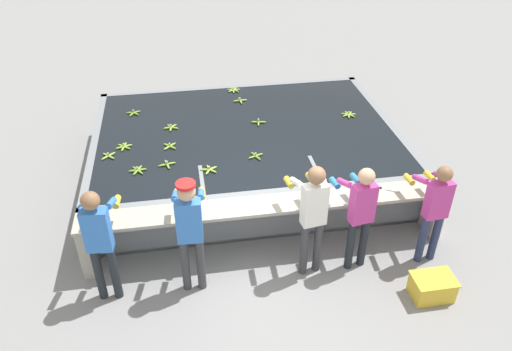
{
  "coord_description": "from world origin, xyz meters",
  "views": [
    {
      "loc": [
        -1.09,
        -5.21,
        5.0
      ],
      "look_at": [
        0.0,
        1.32,
        0.59
      ],
      "focal_mm": 35.0,
      "sensor_mm": 36.0,
      "label": 1
    }
  ],
  "objects_px": {
    "banana_bunch_floating_2": "(108,156)",
    "banana_bunch_floating_11": "(349,114)",
    "worker_3": "(360,209)",
    "banana_bunch_floating_5": "(209,170)",
    "banana_bunch_floating_3": "(134,113)",
    "worker_0": "(99,236)",
    "banana_bunch_floating_6": "(258,122)",
    "crate": "(432,287)",
    "banana_bunch_floating_8": "(138,170)",
    "banana_bunch_floating_10": "(240,100)",
    "worker_2": "(313,210)",
    "banana_bunch_floating_1": "(234,90)",
    "banana_bunch_floating_9": "(170,146)",
    "banana_bunch_floating_12": "(256,156)",
    "worker_4": "(435,205)",
    "banana_bunch_floating_0": "(124,147)",
    "banana_bunch_floating_4": "(167,164)",
    "knife_0": "(383,188)",
    "banana_bunch_floating_7": "(171,127)"
  },
  "relations": [
    {
      "from": "banana_bunch_floating_5",
      "to": "banana_bunch_floating_7",
      "type": "height_order",
      "value": "same"
    },
    {
      "from": "banana_bunch_floating_0",
      "to": "banana_bunch_floating_1",
      "type": "distance_m",
      "value": 2.84
    },
    {
      "from": "banana_bunch_floating_3",
      "to": "banana_bunch_floating_11",
      "type": "relative_size",
      "value": 0.98
    },
    {
      "from": "banana_bunch_floating_2",
      "to": "knife_0",
      "type": "xyz_separation_m",
      "value": [
        3.99,
        -1.57,
        -0.01
      ]
    },
    {
      "from": "worker_4",
      "to": "banana_bunch_floating_0",
      "type": "relative_size",
      "value": 5.6
    },
    {
      "from": "banana_bunch_floating_9",
      "to": "knife_0",
      "type": "xyz_separation_m",
      "value": [
        3.02,
        -1.72,
        -0.01
      ]
    },
    {
      "from": "banana_bunch_floating_5",
      "to": "banana_bunch_floating_12",
      "type": "xyz_separation_m",
      "value": [
        0.76,
        0.28,
        0.0
      ]
    },
    {
      "from": "worker_3",
      "to": "banana_bunch_floating_5",
      "type": "height_order",
      "value": "worker_3"
    },
    {
      "from": "worker_0",
      "to": "banana_bunch_floating_7",
      "type": "bearing_deg",
      "value": 72.67
    },
    {
      "from": "banana_bunch_floating_7",
      "to": "banana_bunch_floating_3",
      "type": "bearing_deg",
      "value": 134.25
    },
    {
      "from": "banana_bunch_floating_0",
      "to": "banana_bunch_floating_8",
      "type": "xyz_separation_m",
      "value": [
        0.24,
        -0.76,
        0.0
      ]
    },
    {
      "from": "worker_4",
      "to": "banana_bunch_floating_9",
      "type": "bearing_deg",
      "value": 146.33
    },
    {
      "from": "banana_bunch_floating_0",
      "to": "banana_bunch_floating_8",
      "type": "distance_m",
      "value": 0.8
    },
    {
      "from": "worker_3",
      "to": "banana_bunch_floating_8",
      "type": "bearing_deg",
      "value": 150.98
    },
    {
      "from": "banana_bunch_floating_7",
      "to": "knife_0",
      "type": "relative_size",
      "value": 0.87
    },
    {
      "from": "banana_bunch_floating_2",
      "to": "banana_bunch_floating_10",
      "type": "relative_size",
      "value": 0.81
    },
    {
      "from": "banana_bunch_floating_2",
      "to": "crate",
      "type": "xyz_separation_m",
      "value": [
        4.24,
        -2.9,
        -0.69
      ]
    },
    {
      "from": "worker_4",
      "to": "banana_bunch_floating_5",
      "type": "bearing_deg",
      "value": 152.5
    },
    {
      "from": "banana_bunch_floating_4",
      "to": "crate",
      "type": "distance_m",
      "value": 4.22
    },
    {
      "from": "crate",
      "to": "banana_bunch_floating_8",
      "type": "bearing_deg",
      "value": 147.49
    },
    {
      "from": "worker_4",
      "to": "banana_bunch_floating_1",
      "type": "height_order",
      "value": "worker_4"
    },
    {
      "from": "banana_bunch_floating_1",
      "to": "banana_bunch_floating_9",
      "type": "bearing_deg",
      "value": -122.75
    },
    {
      "from": "worker_3",
      "to": "knife_0",
      "type": "bearing_deg",
      "value": 45.29
    },
    {
      "from": "banana_bunch_floating_3",
      "to": "banana_bunch_floating_11",
      "type": "distance_m",
      "value": 3.97
    },
    {
      "from": "worker_3",
      "to": "banana_bunch_floating_2",
      "type": "bearing_deg",
      "value": 148.02
    },
    {
      "from": "banana_bunch_floating_7",
      "to": "worker_4",
      "type": "bearing_deg",
      "value": -40.83
    },
    {
      "from": "banana_bunch_floating_6",
      "to": "crate",
      "type": "bearing_deg",
      "value": -65.26
    },
    {
      "from": "banana_bunch_floating_4",
      "to": "knife_0",
      "type": "relative_size",
      "value": 0.89
    },
    {
      "from": "banana_bunch_floating_0",
      "to": "banana_bunch_floating_1",
      "type": "bearing_deg",
      "value": 43.28
    },
    {
      "from": "worker_3",
      "to": "banana_bunch_floating_10",
      "type": "xyz_separation_m",
      "value": [
        -1.07,
        3.83,
        -0.12
      ]
    },
    {
      "from": "banana_bunch_floating_2",
      "to": "banana_bunch_floating_11",
      "type": "xyz_separation_m",
      "value": [
        4.24,
        0.77,
        -0.0
      ]
    },
    {
      "from": "banana_bunch_floating_1",
      "to": "banana_bunch_floating_3",
      "type": "bearing_deg",
      "value": -159.98
    },
    {
      "from": "worker_0",
      "to": "banana_bunch_floating_6",
      "type": "relative_size",
      "value": 5.98
    },
    {
      "from": "banana_bunch_floating_8",
      "to": "banana_bunch_floating_9",
      "type": "height_order",
      "value": "same"
    },
    {
      "from": "worker_0",
      "to": "banana_bunch_floating_12",
      "type": "distance_m",
      "value": 2.87
    },
    {
      "from": "banana_bunch_floating_0",
      "to": "banana_bunch_floating_10",
      "type": "height_order",
      "value": "same"
    },
    {
      "from": "banana_bunch_floating_12",
      "to": "banana_bunch_floating_5",
      "type": "bearing_deg",
      "value": -160.2
    },
    {
      "from": "banana_bunch_floating_12",
      "to": "knife_0",
      "type": "height_order",
      "value": "banana_bunch_floating_12"
    },
    {
      "from": "banana_bunch_floating_4",
      "to": "banana_bunch_floating_9",
      "type": "relative_size",
      "value": 1.24
    },
    {
      "from": "worker_2",
      "to": "banana_bunch_floating_1",
      "type": "xyz_separation_m",
      "value": [
        -0.48,
        4.35,
        -0.18
      ]
    },
    {
      "from": "worker_4",
      "to": "banana_bunch_floating_11",
      "type": "xyz_separation_m",
      "value": [
        -0.23,
        2.95,
        -0.08
      ]
    },
    {
      "from": "banana_bunch_floating_5",
      "to": "banana_bunch_floating_12",
      "type": "height_order",
      "value": "same"
    },
    {
      "from": "banana_bunch_floating_8",
      "to": "worker_0",
      "type": "bearing_deg",
      "value": -103.15
    },
    {
      "from": "knife_0",
      "to": "worker_2",
      "type": "bearing_deg",
      "value": -154.85
    },
    {
      "from": "banana_bunch_floating_4",
      "to": "banana_bunch_floating_5",
      "type": "bearing_deg",
      "value": -22.22
    },
    {
      "from": "banana_bunch_floating_10",
      "to": "knife_0",
      "type": "xyz_separation_m",
      "value": [
        1.63,
        -3.27,
        -0.01
      ]
    },
    {
      "from": "worker_3",
      "to": "banana_bunch_floating_3",
      "type": "xyz_separation_m",
      "value": [
        -3.09,
        3.63,
        -0.12
      ]
    },
    {
      "from": "worker_4",
      "to": "worker_3",
      "type": "bearing_deg",
      "value": 177.7
    },
    {
      "from": "banana_bunch_floating_8",
      "to": "knife_0",
      "type": "distance_m",
      "value": 3.68
    },
    {
      "from": "banana_bunch_floating_2",
      "to": "banana_bunch_floating_5",
      "type": "relative_size",
      "value": 0.83
    }
  ]
}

